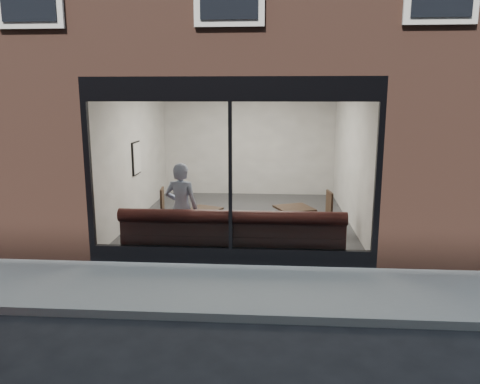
# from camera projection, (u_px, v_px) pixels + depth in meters

# --- Properties ---
(ground) EXTENTS (120.00, 120.00, 0.00)m
(ground) POSITION_uv_depth(u_px,v_px,m) (217.00, 319.00, 6.18)
(ground) COLOR black
(ground) RESTS_ON ground
(sidewalk_near) EXTENTS (40.00, 2.00, 0.01)m
(sidewalk_near) POSITION_uv_depth(u_px,v_px,m) (225.00, 288.00, 7.16)
(sidewalk_near) COLOR gray
(sidewalk_near) RESTS_ON ground
(kerb_near) EXTENTS (40.00, 0.10, 0.12)m
(kerb_near) POSITION_uv_depth(u_px,v_px,m) (216.00, 316.00, 6.12)
(kerb_near) COLOR gray
(kerb_near) RESTS_ON ground
(host_building_pier_left) EXTENTS (2.50, 12.00, 3.20)m
(host_building_pier_left) POSITION_uv_depth(u_px,v_px,m) (123.00, 140.00, 13.93)
(host_building_pier_left) COLOR brown
(host_building_pier_left) RESTS_ON ground
(host_building_pier_right) EXTENTS (2.50, 12.00, 3.20)m
(host_building_pier_right) POSITION_uv_depth(u_px,v_px,m) (379.00, 142.00, 13.42)
(host_building_pier_right) COLOR brown
(host_building_pier_right) RESTS_ON ground
(host_building_backfill) EXTENTS (5.00, 6.00, 3.20)m
(host_building_backfill) POSITION_uv_depth(u_px,v_px,m) (253.00, 133.00, 16.60)
(host_building_backfill) COLOR brown
(host_building_backfill) RESTS_ON ground
(cafe_floor) EXTENTS (6.00, 6.00, 0.00)m
(cafe_floor) POSITION_uv_depth(u_px,v_px,m) (242.00, 219.00, 11.06)
(cafe_floor) COLOR #2D2D30
(cafe_floor) RESTS_ON ground
(cafe_ceiling) EXTENTS (6.00, 6.00, 0.00)m
(cafe_ceiling) POSITION_uv_depth(u_px,v_px,m) (242.00, 82.00, 10.42)
(cafe_ceiling) COLOR white
(cafe_ceiling) RESTS_ON host_building_upper
(cafe_wall_back) EXTENTS (5.00, 0.00, 5.00)m
(cafe_wall_back) POSITION_uv_depth(u_px,v_px,m) (249.00, 141.00, 13.66)
(cafe_wall_back) COLOR beige
(cafe_wall_back) RESTS_ON ground
(cafe_wall_left) EXTENTS (0.00, 6.00, 6.00)m
(cafe_wall_left) POSITION_uv_depth(u_px,v_px,m) (136.00, 152.00, 10.91)
(cafe_wall_left) COLOR beige
(cafe_wall_left) RESTS_ON ground
(cafe_wall_right) EXTENTS (0.00, 6.00, 6.00)m
(cafe_wall_right) POSITION_uv_depth(u_px,v_px,m) (352.00, 154.00, 10.57)
(cafe_wall_right) COLOR beige
(cafe_wall_right) RESTS_ON ground
(storefront_kick) EXTENTS (5.00, 0.10, 0.30)m
(storefront_kick) POSITION_uv_depth(u_px,v_px,m) (231.00, 256.00, 8.15)
(storefront_kick) COLOR black
(storefront_kick) RESTS_ON ground
(storefront_header) EXTENTS (5.00, 0.10, 0.40)m
(storefront_header) POSITION_uv_depth(u_px,v_px,m) (230.00, 89.00, 7.58)
(storefront_header) COLOR black
(storefront_header) RESTS_ON host_building_upper
(storefront_mullion) EXTENTS (0.06, 0.10, 2.50)m
(storefront_mullion) POSITION_uv_depth(u_px,v_px,m) (230.00, 177.00, 7.87)
(storefront_mullion) COLOR black
(storefront_mullion) RESTS_ON storefront_kick
(storefront_glass) EXTENTS (4.80, 0.00, 4.80)m
(storefront_glass) POSITION_uv_depth(u_px,v_px,m) (230.00, 177.00, 7.84)
(storefront_glass) COLOR white
(storefront_glass) RESTS_ON storefront_kick
(banquette) EXTENTS (4.00, 0.55, 0.45)m
(banquette) POSITION_uv_depth(u_px,v_px,m) (233.00, 245.00, 8.53)
(banquette) COLOR #371814
(banquette) RESTS_ON cafe_floor
(person) EXTENTS (0.67, 0.49, 1.69)m
(person) POSITION_uv_depth(u_px,v_px,m) (181.00, 208.00, 8.68)
(person) COLOR #A8B8DB
(person) RESTS_ON cafe_floor
(cafe_table_left) EXTENTS (0.74, 0.74, 0.04)m
(cafe_table_left) POSITION_uv_depth(u_px,v_px,m) (204.00, 210.00, 9.00)
(cafe_table_left) COLOR black
(cafe_table_left) RESTS_ON cafe_floor
(cafe_table_right) EXTENTS (0.85, 0.85, 0.04)m
(cafe_table_right) POSITION_uv_depth(u_px,v_px,m) (294.00, 208.00, 9.12)
(cafe_table_right) COLOR black
(cafe_table_right) RESTS_ON cafe_floor
(cafe_chair_left) EXTENTS (0.50, 0.50, 0.04)m
(cafe_chair_left) POSITION_uv_depth(u_px,v_px,m) (154.00, 220.00, 10.13)
(cafe_chair_left) COLOR black
(cafe_chair_left) RESTS_ON cafe_floor
(cafe_chair_right) EXTENTS (0.48, 0.48, 0.04)m
(cafe_chair_right) POSITION_uv_depth(u_px,v_px,m) (320.00, 225.00, 9.81)
(cafe_chair_right) COLOR black
(cafe_chair_right) RESTS_ON cafe_floor
(wall_poster) EXTENTS (0.02, 0.53, 0.71)m
(wall_poster) POSITION_uv_depth(u_px,v_px,m) (137.00, 158.00, 10.89)
(wall_poster) COLOR white
(wall_poster) RESTS_ON cafe_wall_left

